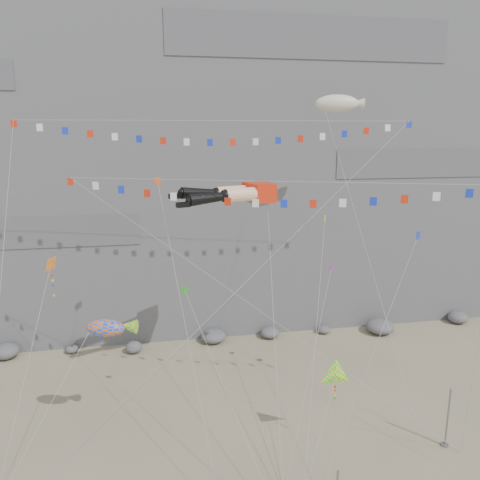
{
  "coord_description": "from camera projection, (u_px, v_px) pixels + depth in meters",
  "views": [
    {
      "loc": [
        -5.31,
        -27.59,
        21.11
      ],
      "look_at": [
        1.34,
        9.0,
        12.58
      ],
      "focal_mm": 35.0,
      "sensor_mm": 36.0,
      "label": 1
    }
  ],
  "objects": [
    {
      "name": "small_kite_a",
      "position": [
        158.0,
        186.0,
        34.74
      ],
      "size": [
        3.45,
        14.3,
        22.39
      ],
      "color": "#DE4512",
      "rests_on": "ground"
    },
    {
      "name": "ground",
      "position": [
        244.0,
        448.0,
        32.1
      ],
      "size": [
        120.0,
        120.0,
        0.0
      ],
      "primitive_type": "plane",
      "color": "gray",
      "rests_on": "ground"
    },
    {
      "name": "small_kite_d",
      "position": [
        325.0,
        222.0,
        36.02
      ],
      "size": [
        6.55,
        14.51,
        20.98
      ],
      "color": "yellow",
      "rests_on": "ground"
    },
    {
      "name": "delta_kite",
      "position": [
        336.0,
        376.0,
        30.64
      ],
      "size": [
        5.85,
        6.6,
        9.6
      ],
      "color": "yellow",
      "rests_on": "ground"
    },
    {
      "name": "cliff",
      "position": [
        196.0,
        100.0,
        57.2
      ],
      "size": [
        80.0,
        28.0,
        50.0
      ],
      "primitive_type": "cube",
      "color": "slate",
      "rests_on": "ground"
    },
    {
      "name": "small_kite_e",
      "position": [
        417.0,
        239.0,
        32.42
      ],
      "size": [
        9.67,
        7.11,
        17.92
      ],
      "color": "#152DBD",
      "rests_on": "ground"
    },
    {
      "name": "harlequin_kite",
      "position": [
        51.0,
        265.0,
        29.6
      ],
      "size": [
        3.77,
        8.36,
        15.22
      ],
      "color": "red",
      "rests_on": "ground"
    },
    {
      "name": "flag_banner_upper",
      "position": [
        221.0,
        121.0,
        36.42
      ],
      "size": [
        30.88,
        15.8,
        30.48
      ],
      "color": "red",
      "rests_on": "ground"
    },
    {
      "name": "legs_kite",
      "position": [
        234.0,
        194.0,
        33.89
      ],
      "size": [
        7.94,
        15.4,
        21.85
      ],
      "rotation": [
        0.0,
        0.0,
        0.32
      ],
      "color": "red",
      "rests_on": "ground"
    },
    {
      "name": "anchor_pole_right",
      "position": [
        448.0,
        418.0,
        31.83
      ],
      "size": [
        0.12,
        0.12,
        4.36
      ],
      "primitive_type": "cylinder",
      "color": "slate",
      "rests_on": "ground"
    },
    {
      "name": "blimp_windsock",
      "position": [
        337.0,
        104.0,
        39.75
      ],
      "size": [
        4.65,
        15.95,
        27.81
      ],
      "color": "beige",
      "rests_on": "ground"
    },
    {
      "name": "fish_windsock",
      "position": [
        105.0,
        328.0,
        30.6
      ],
      "size": [
        8.32,
        6.77,
        12.07
      ],
      "color": "orange",
      "rests_on": "ground"
    },
    {
      "name": "flag_banner_lower",
      "position": [
        270.0,
        182.0,
        30.66
      ],
      "size": [
        26.72,
        10.46,
        22.4
      ],
      "color": "red",
      "rests_on": "ground"
    },
    {
      "name": "talus_boulders",
      "position": [
        213.0,
        336.0,
        48.27
      ],
      "size": [
        60.0,
        3.0,
        1.2
      ],
      "primitive_type": null,
      "color": "slate",
      "rests_on": "ground"
    },
    {
      "name": "small_kite_c",
      "position": [
        186.0,
        294.0,
        32.41
      ],
      "size": [
        4.99,
        11.82,
        15.92
      ],
      "color": "#1BA118",
      "rests_on": "ground"
    },
    {
      "name": "small_kite_b",
      "position": [
        331.0,
        271.0,
        36.63
      ],
      "size": [
        7.19,
        11.21,
        16.44
      ],
      "color": "purple",
      "rests_on": "ground"
    }
  ]
}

